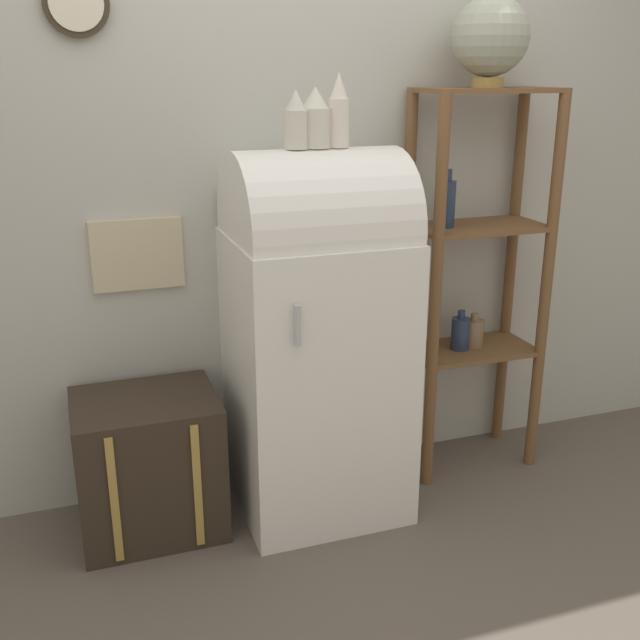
# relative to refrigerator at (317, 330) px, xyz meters

# --- Properties ---
(ground_plane) EXTENTS (12.00, 12.00, 0.00)m
(ground_plane) POSITION_rel_refrigerator_xyz_m (0.00, -0.24, -0.78)
(ground_plane) COLOR #60564C
(wall_back) EXTENTS (7.00, 0.09, 2.70)m
(wall_back) POSITION_rel_refrigerator_xyz_m (-0.00, 0.33, 0.57)
(wall_back) COLOR #B7B7AD
(wall_back) RESTS_ON ground_plane
(refrigerator) EXTENTS (0.67, 0.65, 1.50)m
(refrigerator) POSITION_rel_refrigerator_xyz_m (0.00, 0.00, 0.00)
(refrigerator) COLOR white
(refrigerator) RESTS_ON ground_plane
(suitcase_trunk) EXTENTS (0.55, 0.46, 0.57)m
(suitcase_trunk) POSITION_rel_refrigerator_xyz_m (-0.70, 0.04, -0.50)
(suitcase_trunk) COLOR #33281E
(suitcase_trunk) RESTS_ON ground_plane
(shelf_unit) EXTENTS (0.59, 0.34, 1.71)m
(shelf_unit) POSITION_rel_refrigerator_xyz_m (0.78, 0.12, 0.17)
(shelf_unit) COLOR brown
(shelf_unit) RESTS_ON ground_plane
(globe) EXTENTS (0.31, 0.31, 0.35)m
(globe) POSITION_rel_refrigerator_xyz_m (0.77, 0.10, 1.12)
(globe) COLOR #AD8942
(globe) RESTS_ON shelf_unit
(vase_left) EXTENTS (0.09, 0.09, 0.21)m
(vase_left) POSITION_rel_refrigerator_xyz_m (-0.08, -0.01, 0.82)
(vase_left) COLOR beige
(vase_left) RESTS_ON refrigerator
(vase_center) EXTENTS (0.12, 0.12, 0.22)m
(vase_center) POSITION_rel_refrigerator_xyz_m (-0.00, 0.01, 0.82)
(vase_center) COLOR beige
(vase_center) RESTS_ON refrigerator
(vase_right) EXTENTS (0.08, 0.08, 0.27)m
(vase_right) POSITION_rel_refrigerator_xyz_m (0.09, -0.00, 0.84)
(vase_right) COLOR silver
(vase_right) RESTS_ON refrigerator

